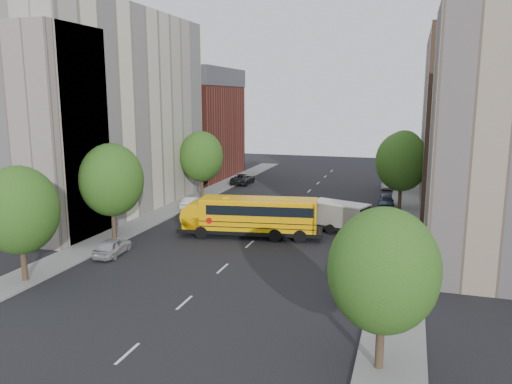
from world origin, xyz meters
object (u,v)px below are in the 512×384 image
at_px(parked_car_1, 193,203).
at_px(street_tree_4, 402,162).
at_px(parked_car_5, 388,184).
at_px(street_tree_1, 112,180).
at_px(parked_car_4, 386,201).
at_px(parked_car_2, 243,179).
at_px(street_tree_3, 383,271).
at_px(safari_truck, 335,216).
at_px(street_tree_5, 404,153).
at_px(parked_car_0, 113,247).
at_px(street_tree_0, 19,210).
at_px(school_bus, 249,215).
at_px(parked_car_3, 363,285).
at_px(street_tree_2, 201,157).

bearing_deg(parked_car_1, street_tree_4, -165.63).
bearing_deg(parked_car_5, street_tree_1, -120.17).
bearing_deg(street_tree_1, parked_car_4, 42.88).
height_order(street_tree_4, parked_car_2, street_tree_4).
distance_m(street_tree_3, parked_car_2, 47.26).
relative_size(street_tree_3, parked_car_1, 1.80).
height_order(street_tree_4, safari_truck, street_tree_4).
relative_size(street_tree_4, street_tree_5, 1.08).
xyz_separation_m(safari_truck, parked_car_2, (-15.42, 20.56, -0.69)).
bearing_deg(parked_car_5, parked_car_0, -114.47).
bearing_deg(street_tree_0, school_bus, 53.95).
relative_size(school_bus, parked_car_3, 2.41).
relative_size(street_tree_1, school_bus, 0.65).
xyz_separation_m(street_tree_5, parked_car_5, (-1.72, 0.59, -4.06)).
relative_size(street_tree_5, parked_car_0, 1.95).
height_order(street_tree_1, safari_truck, street_tree_1).
bearing_deg(street_tree_1, street_tree_3, -32.47).
distance_m(street_tree_5, parked_car_0, 39.24).
xyz_separation_m(safari_truck, parked_car_3, (3.74, -13.90, -0.66)).
distance_m(safari_truck, parked_car_5, 23.03).
xyz_separation_m(street_tree_5, parked_car_1, (-20.60, -17.61, -4.05)).
bearing_deg(parked_car_0, street_tree_5, -125.97).
height_order(school_bus, safari_truck, school_bus).
bearing_deg(street_tree_1, street_tree_5, 53.75).
bearing_deg(street_tree_5, parked_car_0, -120.49).
distance_m(school_bus, safari_truck, 7.59).
bearing_deg(street_tree_1, safari_truck, 24.89).
distance_m(street_tree_0, street_tree_1, 10.00).
distance_m(safari_truck, parked_car_0, 18.62).
xyz_separation_m(street_tree_3, parked_car_4, (-1.40, 33.13, -3.76)).
bearing_deg(parked_car_2, street_tree_0, 86.26).
bearing_deg(parked_car_4, street_tree_0, -130.31).
height_order(street_tree_0, street_tree_5, street_tree_5).
height_order(street_tree_5, parked_car_5, street_tree_5).
bearing_deg(street_tree_5, street_tree_1, -126.25).
xyz_separation_m(street_tree_1, parked_car_4, (20.60, 19.13, -4.26)).
height_order(safari_truck, parked_car_3, safari_truck).
relative_size(street_tree_4, parked_car_3, 1.60).
bearing_deg(street_tree_4, street_tree_3, -90.00).
distance_m(street_tree_2, street_tree_4, 22.00).
bearing_deg(parked_car_2, street_tree_1, 85.50).
xyz_separation_m(safari_truck, parked_car_1, (-15.46, 4.57, -0.74)).
distance_m(safari_truck, parked_car_4, 11.93).
height_order(street_tree_1, street_tree_5, street_tree_1).
bearing_deg(street_tree_4, parked_car_0, -132.47).
bearing_deg(street_tree_0, street_tree_1, 90.00).
bearing_deg(parked_car_0, school_bus, -141.68).
height_order(parked_car_1, parked_car_4, parked_car_4).
relative_size(street_tree_0, street_tree_2, 0.96).
relative_size(parked_car_1, parked_car_4, 0.97).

